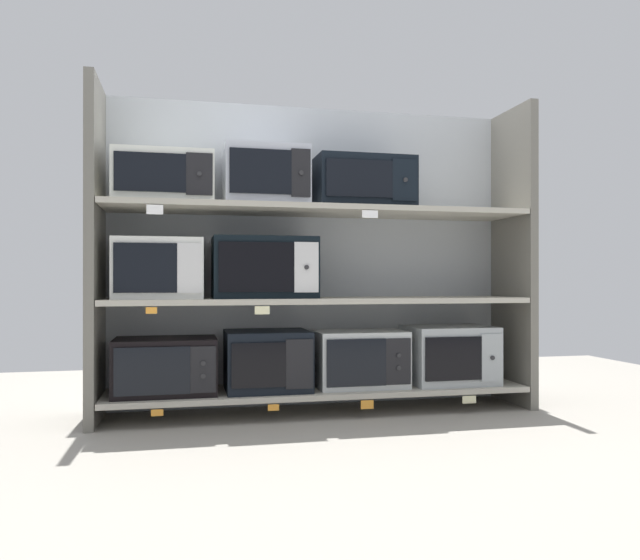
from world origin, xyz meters
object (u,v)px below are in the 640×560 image
Objects in this scene: microwave_2 at (360,359)px; microwave_3 at (449,354)px; microwave_6 at (164,178)px; microwave_8 at (362,184)px; microwave_0 at (166,366)px; microwave_5 at (264,268)px; microwave_7 at (265,177)px; microwave_4 at (159,269)px; microwave_1 at (267,360)px.

microwave_3 is at bearing 0.04° from microwave_2.
microwave_6 is 1.10m from microwave_8.
microwave_6 is at bearing 179.98° from microwave_2.
microwave_8 is (1.09, 0.00, 1.01)m from microwave_0.
microwave_5 reaches higher than microwave_0.
microwave_2 is at bearing -179.96° from microwave_3.
microwave_3 is at bearing -0.01° from microwave_8.
microwave_6 reaches higher than microwave_0.
microwave_0 is at bearing -180.00° from microwave_2.
microwave_0 is 0.75m from microwave_5.
microwave_7 reaches higher than microwave_6.
microwave_0 is 0.95× the size of microwave_5.
microwave_7 is (0.54, -0.00, 0.02)m from microwave_6.
microwave_3 is 0.96× the size of microwave_6.
microwave_6 is 0.94× the size of microwave_8.
microwave_2 is at bearing -0.01° from microwave_5.
microwave_0 is 1.16m from microwave_7.
microwave_2 is (1.08, 0.00, 0.01)m from microwave_0.
microwave_0 is 1.05× the size of microwave_2.
microwave_2 is at bearing -0.02° from microwave_6.
microwave_7 is at bearing -0.00° from microwave_6.
microwave_7 is 0.56m from microwave_8.
microwave_7 is (-0.54, 0.00, 1.01)m from microwave_2.
microwave_7 is (-1.09, -0.00, 1.01)m from microwave_3.
microwave_6 is (0.03, 0.00, 0.48)m from microwave_4.
microwave_1 is at bearing 0.05° from microwave_0.
microwave_8 is at bearing 0.01° from microwave_6.
microwave_4 reaches higher than microwave_1.
microwave_0 is 0.52m from microwave_4.
microwave_1 is (0.54, 0.00, 0.02)m from microwave_0.
microwave_4 is 0.76m from microwave_7.
microwave_7 is (0.57, 0.00, 0.51)m from microwave_4.
microwave_4 is 0.89× the size of microwave_6.
microwave_0 is at bearing -179.95° from microwave_1.
microwave_8 is at bearing 1.53° from microwave_2.
microwave_6 reaches higher than microwave_2.
microwave_7 is at bearing -180.00° from microwave_3.
microwave_2 is at bearing 0.00° from microwave_0.
microwave_6 reaches higher than microwave_3.
microwave_2 reaches higher than microwave_0.
microwave_7 reaches higher than microwave_0.
microwave_3 is 1.09× the size of microwave_7.
microwave_1 is 0.51m from microwave_5.
microwave_3 is at bearing -0.00° from microwave_1.
microwave_8 is (0.56, 0.00, -0.02)m from microwave_7.
microwave_0 is 0.54m from microwave_1.
microwave_1 is 0.99× the size of microwave_4.
microwave_2 is at bearing -0.05° from microwave_1.
microwave_8 is (0.55, 0.00, 0.99)m from microwave_1.
microwave_6 is at bearing -179.99° from microwave_1.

